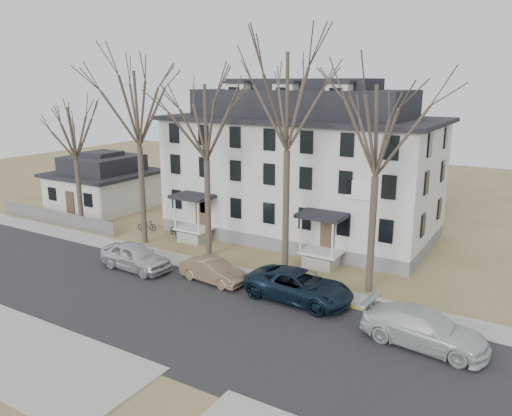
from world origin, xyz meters
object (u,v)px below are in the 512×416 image
Objects in this scene: small_house at (104,184)px; tree_bungalow at (74,130)px; tree_mid_right at (378,125)px; bicycle_right at (147,226)px; bicycle_left at (174,231)px; car_navy at (299,287)px; tree_center at (288,95)px; car_tan at (213,271)px; car_white at (424,329)px; tree_mid_left at (206,117)px; car_silver at (135,257)px; boarding_house at (301,167)px; tree_far_left at (137,103)px.

tree_bungalow is at bearing -57.16° from small_house.
tree_mid_right is 21.48m from bicycle_right.
small_house is 9.43m from tree_bungalow.
bicycle_left is at bearing 14.90° from tree_bungalow.
car_navy is (25.62, -9.52, -1.41)m from small_house.
car_tan is (-3.01, -3.64, -10.38)m from tree_center.
small_house is at bearing 164.92° from tree_center.
car_tan is 0.75× the size of car_white.
tree_mid_left is 10.16m from car_silver.
tree_bungalow is at bearing 85.83° from car_white.
tree_mid_left reaches higher than car_tan.
car_silver is at bearing 98.93° from car_navy.
boarding_house is 3.43× the size of car_navy.
car_tan is at bearing -129.56° from tree_center.
car_navy is 14.62m from bicycle_left.
tree_mid_left is at bearing 0.00° from tree_far_left.
bicycle_left is (-20.63, 6.89, -0.35)m from car_white.
tree_bungalow is (4.00, -6.20, 5.87)m from small_house.
bicycle_left is at bearing -18.54° from small_house.
car_silver is (-5.51, -12.69, -4.52)m from boarding_house.
bicycle_right is (-23.52, 6.92, -0.37)m from car_white.
tree_mid_left is (6.00, 0.00, -0.74)m from tree_far_left.
tree_far_left is at bearing 73.28° from car_tan.
tree_center is 14.89m from car_white.
bicycle_left is (-7.92, 5.79, -0.23)m from car_tan.
boarding_house is 12.51m from tree_mid_right.
car_silver is 5.57m from car_tan.
car_tan is at bearing -26.21° from small_house.
tree_far_left reaches higher than tree_mid_left.
tree_mid_right is 2.22× the size of car_white.
tree_mid_left reaches higher than car_navy.
tree_mid_left reaches higher than boarding_house.
boarding_house reaches higher than bicycle_left.
car_tan is 0.71× the size of car_navy.
tree_center is at bearing 0.00° from tree_mid_left.
tree_center is 2.56× the size of car_white.
small_house reaches higher than bicycle_left.
boarding_house reaches higher than small_house.
bicycle_right is at bearing 78.81° from car_white.
tree_center is at bearing 180.00° from tree_mid_right.
tree_far_left is at bearing 40.56° from car_silver.
tree_mid_left is (17.00, -6.20, 7.35)m from small_house.
tree_far_left is 10.28m from bicycle_right.
tree_mid_right is 24.54m from tree_bungalow.
car_silver reaches higher than car_navy.
small_house is at bearing 56.45° from car_silver.
car_silver is 2.78× the size of bicycle_left.
tree_center is 3.42× the size of car_tan.
small_house is 0.63× the size of tree_far_left.
boarding_house is 20.34m from small_house.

